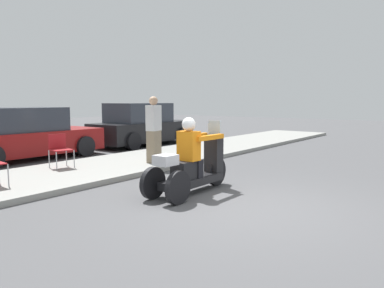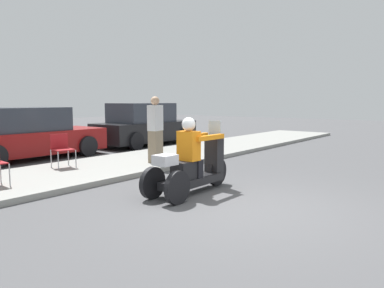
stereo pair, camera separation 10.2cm
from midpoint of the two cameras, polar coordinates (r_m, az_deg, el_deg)
The scene contains 7 objects.
ground_plane at distance 6.30m, azimuth 7.77°, elevation -9.71°, with size 60.00×60.00×0.00m, color #4C4C4F.
sidewalk_strip at distance 9.38m, azimuth -17.48°, elevation -4.14°, with size 28.00×2.80×0.12m.
motorcycle_trike at distance 7.13m, azimuth -0.41°, elevation -3.36°, with size 2.19×0.69×1.46m.
spectator_near_curb at distance 9.96m, azimuth -6.14°, elevation 2.01°, with size 0.46×0.34×1.75m.
folding_chair_curbside at distance 9.76m, azimuth -19.83°, elevation -0.46°, with size 0.53×0.53×0.82m.
parked_car_lot_left at distance 12.26m, azimuth -24.41°, elevation 1.22°, with size 4.44×1.96×1.56m.
parked_car_lot_far at distance 14.97m, azimuth -7.87°, elevation 2.80°, with size 4.26×1.98×1.66m.
Camera 1 is at (-5.29, -2.93, 1.77)m, focal length 35.00 mm.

